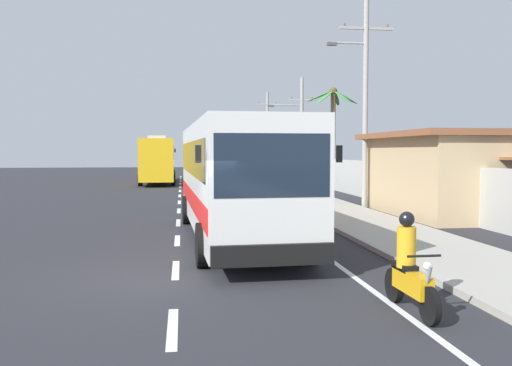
% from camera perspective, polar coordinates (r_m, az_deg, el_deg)
% --- Properties ---
extents(ground_plane, '(160.00, 160.00, 0.00)m').
position_cam_1_polar(ground_plane, '(12.09, -8.36, -9.56)').
color(ground_plane, '#28282D').
extents(sidewalk_kerb, '(3.20, 90.00, 0.14)m').
position_cam_1_polar(sidewalk_kerb, '(22.93, 9.24, -3.27)').
color(sidewalk_kerb, '#A8A399').
rests_on(sidewalk_kerb, ground).
extents(lane_markings, '(3.94, 71.00, 0.01)m').
position_cam_1_polar(lane_markings, '(26.33, -2.66, -2.52)').
color(lane_markings, white).
rests_on(lane_markings, ground).
extents(boundary_wall, '(0.24, 60.00, 2.12)m').
position_cam_1_polar(boundary_wall, '(27.87, 14.35, -0.12)').
color(boundary_wall, '#B2B2AD').
rests_on(boundary_wall, ground).
extents(coach_bus_foreground, '(3.35, 12.08, 3.76)m').
position_cam_1_polar(coach_bus_foreground, '(16.96, -2.33, 0.86)').
color(coach_bus_foreground, silver).
rests_on(coach_bus_foreground, ground).
extents(coach_bus_far_lane, '(3.10, 11.56, 3.89)m').
position_cam_1_polar(coach_bus_far_lane, '(46.18, -10.15, 2.47)').
color(coach_bus_far_lane, gold).
rests_on(coach_bus_far_lane, ground).
extents(motorcycle_beside_bus, '(0.56, 1.96, 1.67)m').
position_cam_1_polar(motorcycle_beside_bus, '(9.66, 15.62, -8.84)').
color(motorcycle_beside_bus, black).
rests_on(motorcycle_beside_bus, ground).
extents(motorcycle_trailing, '(0.56, 1.96, 1.65)m').
position_cam_1_polar(motorcycle_trailing, '(25.62, 1.36, -1.18)').
color(motorcycle_trailing, black).
rests_on(motorcycle_trailing, ground).
extents(pedestrian_near_kerb, '(0.36, 0.36, 1.59)m').
position_cam_1_polar(pedestrian_near_kerb, '(28.72, 4.76, -0.11)').
color(pedestrian_near_kerb, '#75388E').
rests_on(pedestrian_near_kerb, sidewalk_kerb).
extents(pedestrian_midwalk, '(0.36, 0.36, 1.64)m').
position_cam_1_polar(pedestrian_midwalk, '(30.45, 4.51, 0.13)').
color(pedestrian_midwalk, '#2D7A47').
rests_on(pedestrian_midwalk, sidewalk_kerb).
extents(utility_pole_mid, '(3.13, 0.24, 10.03)m').
position_cam_1_polar(utility_pole_mid, '(26.36, 11.17, 9.03)').
color(utility_pole_mid, '#9E9E99').
rests_on(utility_pole_mid, ground).
extents(utility_pole_far, '(3.47, 0.24, 8.01)m').
position_cam_1_polar(utility_pole_far, '(40.42, 4.62, 5.57)').
color(utility_pole_far, '#9E9E99').
rests_on(utility_pole_far, ground).
extents(utility_pole_distant, '(2.16, 0.24, 8.47)m').
position_cam_1_polar(utility_pole_distant, '(54.78, 1.19, 5.17)').
color(utility_pole_distant, '#9E9E99').
rests_on(utility_pole_distant, ground).
extents(palm_nearest, '(3.77, 3.62, 5.38)m').
position_cam_1_polar(palm_nearest, '(50.66, 4.78, 4.68)').
color(palm_nearest, brown).
rests_on(palm_nearest, ground).
extents(palm_second, '(2.80, 3.01, 4.97)m').
position_cam_1_polar(palm_second, '(42.58, 3.68, 4.66)').
color(palm_second, brown).
rests_on(palm_second, ground).
extents(palm_third, '(3.64, 3.38, 7.23)m').
position_cam_1_polar(palm_third, '(39.91, 8.01, 6.34)').
color(palm_third, brown).
rests_on(palm_third, ground).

